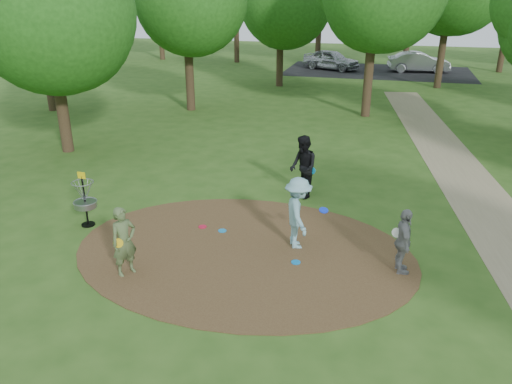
# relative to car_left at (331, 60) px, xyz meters

# --- Properties ---
(ground) EXTENTS (100.00, 100.00, 0.00)m
(ground) POSITION_rel_car_left_xyz_m (1.62, -29.96, -0.76)
(ground) COLOR #2D5119
(ground) RESTS_ON ground
(dirt_clearing) EXTENTS (8.40, 8.40, 0.02)m
(dirt_clearing) POSITION_rel_car_left_xyz_m (1.62, -29.96, -0.75)
(dirt_clearing) COLOR #47301C
(dirt_clearing) RESTS_ON ground
(parking_lot) EXTENTS (14.00, 8.00, 0.01)m
(parking_lot) POSITION_rel_car_left_xyz_m (3.62, 0.04, -0.76)
(parking_lot) COLOR black
(parking_lot) RESTS_ON ground
(player_observer_with_disc) EXTENTS (0.64, 0.71, 1.62)m
(player_observer_with_disc) POSITION_rel_car_left_xyz_m (-0.62, -31.62, 0.05)
(player_observer_with_disc) COLOR #506339
(player_observer_with_disc) RESTS_ON ground
(player_throwing_with_disc) EXTENTS (1.31, 1.35, 1.82)m
(player_throwing_with_disc) POSITION_rel_car_left_xyz_m (2.84, -29.36, 0.15)
(player_throwing_with_disc) COLOR #7DB0BA
(player_throwing_with_disc) RESTS_ON ground
(player_walking_with_disc) EXTENTS (1.12, 1.18, 1.93)m
(player_walking_with_disc) POSITION_rel_car_left_xyz_m (2.40, -26.16, 0.21)
(player_walking_with_disc) COLOR black
(player_walking_with_disc) RESTS_ON ground
(player_waiting_with_disc) EXTENTS (0.55, 0.97, 1.56)m
(player_waiting_with_disc) POSITION_rel_car_left_xyz_m (5.34, -29.96, 0.02)
(player_waiting_with_disc) COLOR gray
(player_waiting_with_disc) RESTS_ON ground
(disc_ground_cyan) EXTENTS (0.22, 0.22, 0.02)m
(disc_ground_cyan) POSITION_rel_car_left_xyz_m (0.78, -29.08, -0.73)
(disc_ground_cyan) COLOR #187FC4
(disc_ground_cyan) RESTS_ON dirt_clearing
(disc_ground_blue) EXTENTS (0.22, 0.22, 0.02)m
(disc_ground_blue) POSITION_rel_car_left_xyz_m (2.98, -30.19, -0.73)
(disc_ground_blue) COLOR #0B78CA
(disc_ground_blue) RESTS_ON dirt_clearing
(disc_ground_red) EXTENTS (0.22, 0.22, 0.02)m
(disc_ground_red) POSITION_rel_car_left_xyz_m (0.19, -28.99, -0.73)
(disc_ground_red) COLOR red
(disc_ground_red) RESTS_ON dirt_clearing
(car_left) EXTENTS (4.82, 3.36, 1.52)m
(car_left) POSITION_rel_car_left_xyz_m (0.00, 0.00, 0.00)
(car_left) COLOR #A0A3A7
(car_left) RESTS_ON ground
(car_right) EXTENTS (4.74, 2.20, 1.50)m
(car_right) POSITION_rel_car_left_xyz_m (6.61, 0.43, -0.01)
(car_right) COLOR #96979D
(car_right) RESTS_ON ground
(disc_golf_basket) EXTENTS (0.63, 0.63, 1.54)m
(disc_golf_basket) POSITION_rel_car_left_xyz_m (-2.88, -29.66, 0.11)
(disc_golf_basket) COLOR black
(disc_golf_basket) RESTS_ON ground
(tree_ring) EXTENTS (37.26, 45.42, 9.01)m
(tree_ring) POSITION_rel_car_left_xyz_m (3.50, -20.18, 4.42)
(tree_ring) COLOR #332316
(tree_ring) RESTS_ON ground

